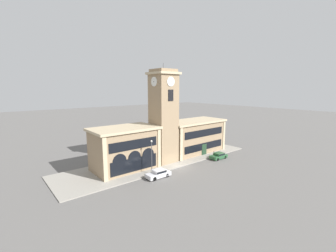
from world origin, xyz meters
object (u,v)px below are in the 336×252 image
Objects in this scene: parked_car_mid at (219,156)px; street_lamp at (152,152)px; parked_car_near at (159,173)px; bollard at (214,154)px.

street_lamp is at bearing -4.36° from parked_car_mid.
parked_car_near is 1.07× the size of parked_car_mid.
street_lamp is 17.65m from bollard.
bollard is (17.19, 1.77, -0.07)m from parked_car_near.
parked_car_mid is 1.86m from bollard.
parked_car_near is at bearing 2.03° from parked_car_mid.
street_lamp reaches higher than parked_car_near.
street_lamp is 5.83× the size of bollard.
parked_car_mid is (16.65, 0.00, -0.04)m from parked_car_near.
parked_car_near is at bearing -174.11° from bollard.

